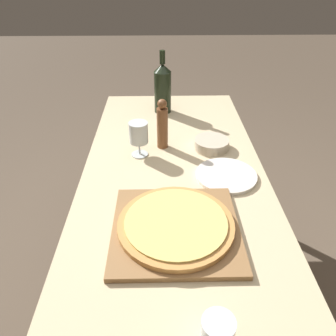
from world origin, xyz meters
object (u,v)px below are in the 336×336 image
(wine_bottle, at_px, (163,88))
(pepper_mill, at_px, (162,125))
(wine_glass, at_px, (139,134))
(pizza, at_px, (176,224))
(small_bowl, at_px, (211,144))

(wine_bottle, bearing_deg, pepper_mill, -90.64)
(wine_bottle, distance_m, wine_glass, 0.45)
(pizza, xyz_separation_m, wine_bottle, (-0.03, 0.89, 0.10))
(pizza, distance_m, wine_bottle, 0.90)
(wine_bottle, bearing_deg, wine_glass, -102.91)
(wine_glass, relative_size, small_bowl, 1.00)
(wine_glass, bearing_deg, wine_bottle, 77.09)
(wine_bottle, distance_m, small_bowl, 0.46)
(wine_glass, xyz_separation_m, small_bowl, (0.31, 0.05, -0.08))
(pepper_mill, xyz_separation_m, small_bowl, (0.21, -0.02, -0.08))
(wine_glass, bearing_deg, pizza, -73.47)
(pizza, distance_m, wine_glass, 0.47)
(pizza, height_order, pepper_mill, pepper_mill)
(wine_bottle, relative_size, wine_glass, 2.12)
(wine_bottle, relative_size, pepper_mill, 1.44)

